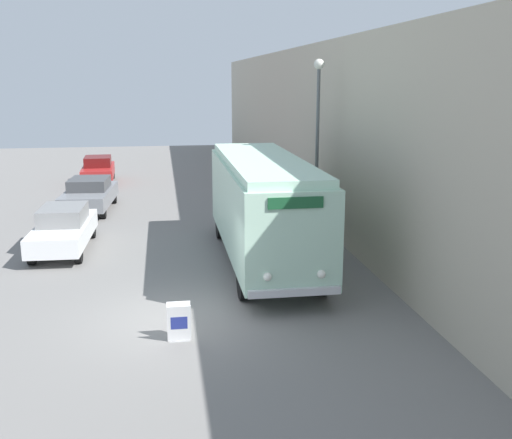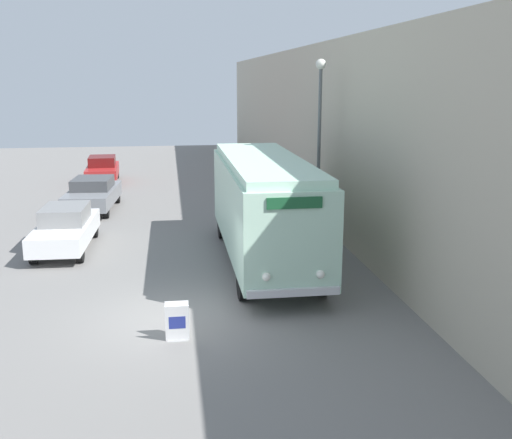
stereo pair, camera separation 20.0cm
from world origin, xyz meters
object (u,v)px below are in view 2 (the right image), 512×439
parked_car_mid (93,194)px  streetlamp (319,126)px  sign_board (177,323)px  parked_car_far (102,169)px  vintage_bus (264,204)px  parked_car_near (66,228)px

parked_car_mid → streetlamp: bearing=-33.0°
sign_board → parked_car_far: parked_car_far is taller
streetlamp → vintage_bus: bearing=-134.9°
parked_car_near → parked_car_mid: (0.17, 6.46, -0.01)m
parked_car_mid → parked_car_near: bearing=-87.6°
sign_board → parked_car_near: size_ratio=0.19×
parked_car_mid → parked_car_far: 7.58m
sign_board → parked_car_far: (-3.90, 22.15, 0.34)m
parked_car_near → parked_car_far: bearing=92.4°
vintage_bus → parked_car_far: (-6.80, 16.50, -1.16)m
streetlamp → parked_car_mid: streetlamp is taller
parked_car_near → parked_car_far: (-0.18, 14.03, -0.00)m
sign_board → streetlamp: bearing=56.8°
vintage_bus → parked_car_mid: bearing=125.8°
sign_board → parked_car_near: (-3.72, 8.12, 0.34)m
streetlamp → parked_car_mid: 11.50m
vintage_bus → streetlamp: 4.03m
sign_board → parked_car_near: bearing=114.6°
streetlamp → parked_car_far: bearing=122.9°
parked_car_mid → parked_car_far: size_ratio=1.10×
sign_board → parked_car_mid: 15.01m
parked_car_near → streetlamp: bearing=0.9°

